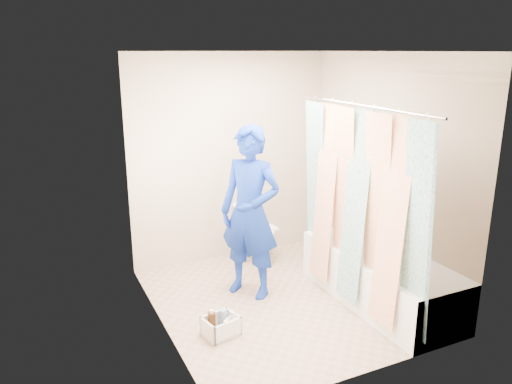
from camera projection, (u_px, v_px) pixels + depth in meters
name	position (u px, v px, depth m)	size (l,w,h in m)	color
floor	(283.00, 301.00, 4.98)	(2.60, 2.60, 0.00)	tan
ceiling	(287.00, 51.00, 4.32)	(2.40, 2.60, 0.02)	white
wall_back	(231.00, 158.00, 5.78)	(2.40, 0.02, 2.40)	tan
wall_front	(373.00, 228.00, 3.52)	(2.40, 0.02, 2.40)	tan
wall_left	(158.00, 201.00, 4.16)	(0.02, 2.60, 2.40)	tan
wall_right	(387.00, 172.00, 5.15)	(0.02, 2.60, 2.40)	tan
bathtub	(380.00, 277.00, 4.89)	(0.70, 1.75, 0.50)	white
curtain_rod	(363.00, 106.00, 4.29)	(0.02, 0.02, 1.90)	silver
shower_curtain	(357.00, 208.00, 4.55)	(0.06, 1.75, 1.80)	white
toilet	(256.00, 232.00, 5.92)	(0.37, 0.65, 0.66)	white
tank_lid	(261.00, 230.00, 5.82)	(0.40, 0.18, 0.03)	white
tank_internals	(246.00, 203.00, 5.96)	(0.16, 0.05, 0.22)	black
plumber	(250.00, 213.00, 4.92)	(0.63, 0.41, 1.73)	#0F2596
cleaning_caddy	(222.00, 326.00, 4.36)	(0.34, 0.29, 0.22)	white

